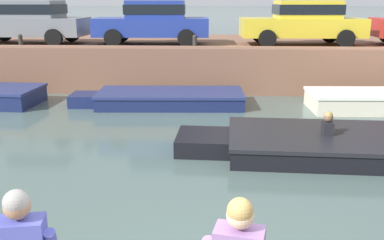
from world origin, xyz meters
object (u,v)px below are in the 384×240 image
object	(u,v)px
boat_moored_central_navy	(164,98)
mooring_bollard_mid	(195,41)
car_leftmost_grey	(28,20)
car_left_inner_blue	(153,20)
motorboat_passing	(355,145)
mooring_bollard_west	(20,40)
car_centre_yellow	(303,21)

from	to	relation	value
boat_moored_central_navy	mooring_bollard_mid	distance (m)	2.50
boat_moored_central_navy	mooring_bollard_mid	bearing A→B (deg)	63.36
car_leftmost_grey	car_left_inner_blue	size ratio (longest dim) A/B	1.07
motorboat_passing	car_left_inner_blue	bearing A→B (deg)	126.09
mooring_bollard_west	motorboat_passing	bearing A→B (deg)	-31.40
car_left_inner_blue	boat_moored_central_navy	bearing A→B (deg)	-77.30
mooring_bollard_west	mooring_bollard_mid	xyz separation A→B (m)	(5.93, 0.00, 0.00)
mooring_bollard_mid	car_centre_yellow	bearing A→B (deg)	18.04
boat_moored_central_navy	motorboat_passing	size ratio (longest dim) A/B	0.75
boat_moored_central_navy	car_centre_yellow	xyz separation A→B (m)	(4.65, 2.97, 2.18)
car_leftmost_grey	car_centre_yellow	size ratio (longest dim) A/B	1.02
boat_moored_central_navy	mooring_bollard_mid	xyz separation A→B (m)	(0.87, 1.73, 1.58)
car_centre_yellow	mooring_bollard_west	size ratio (longest dim) A/B	9.68
motorboat_passing	car_leftmost_grey	xyz separation A→B (m)	(-9.74, 7.04, 2.18)
boat_moored_central_navy	car_left_inner_blue	xyz separation A→B (m)	(-0.67, 2.97, 2.18)
car_leftmost_grey	mooring_bollard_mid	xyz separation A→B (m)	(6.14, -1.23, -0.61)
car_centre_yellow	mooring_bollard_west	xyz separation A→B (m)	(-9.71, -1.23, -0.61)
motorboat_passing	car_left_inner_blue	distance (m)	8.99
boat_moored_central_navy	mooring_bollard_mid	size ratio (longest dim) A/B	11.90
motorboat_passing	mooring_bollard_mid	size ratio (longest dim) A/B	15.88
car_leftmost_grey	car_centre_yellow	distance (m)	9.93
boat_moored_central_navy	mooring_bollard_west	distance (m)	5.57
boat_moored_central_navy	car_left_inner_blue	world-z (taller)	car_left_inner_blue
car_leftmost_grey	car_centre_yellow	bearing A→B (deg)	0.02
boat_moored_central_navy	car_leftmost_grey	distance (m)	6.43
mooring_bollard_mid	car_leftmost_grey	bearing A→B (deg)	168.69
car_leftmost_grey	mooring_bollard_west	size ratio (longest dim) A/B	9.86
boat_moored_central_navy	mooring_bollard_west	size ratio (longest dim) A/B	11.90
car_leftmost_grey	mooring_bollard_west	world-z (taller)	car_leftmost_grey
car_leftmost_grey	car_left_inner_blue	distance (m)	4.60
motorboat_passing	car_centre_yellow	size ratio (longest dim) A/B	1.64
motorboat_passing	car_centre_yellow	world-z (taller)	car_centre_yellow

